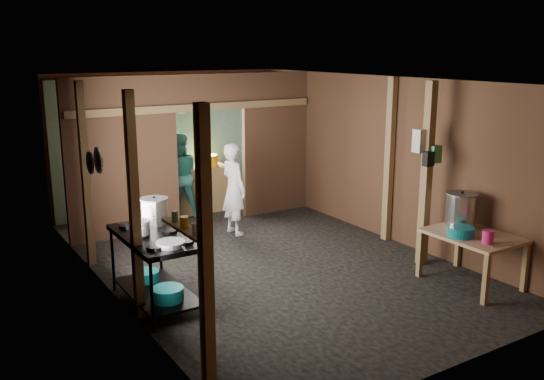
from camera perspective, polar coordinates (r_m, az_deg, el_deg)
floor at (r=8.69m, az=-0.71°, el=-6.80°), size 4.50×7.00×0.00m
ceiling at (r=8.16m, az=-0.76°, el=10.58°), size 4.50×7.00×0.00m
wall_back at (r=11.41m, az=-9.96°, el=4.68°), size 4.50×0.00×2.60m
wall_front at (r=5.74m, az=17.87°, el=-4.64°), size 4.50×0.00×2.60m
wall_left at (r=7.44m, az=-15.70°, el=-0.36°), size 0.00×7.00×2.60m
wall_right at (r=9.67m, az=10.74°, el=3.06°), size 0.00×7.00×2.60m
partition_left at (r=9.76m, az=-14.24°, el=2.98°), size 1.85×0.10×2.60m
partition_right at (r=10.98m, az=0.31°, el=4.54°), size 1.35×0.10×2.60m
partition_header at (r=10.22m, az=-6.06°, el=9.44°), size 1.30×0.10×0.60m
turquoise_panel at (r=11.37m, az=-9.83°, el=4.40°), size 4.40×0.06×2.50m
back_counter at (r=11.20m, az=-7.28°, el=0.05°), size 1.20×0.50×0.85m
wall_clock at (r=11.34m, az=-8.71°, el=7.73°), size 0.20×0.03×0.20m
post_left_a at (r=5.12m, az=-6.44°, el=-6.25°), size 0.10×0.12×2.60m
post_left_b at (r=6.72m, az=-13.15°, el=-1.69°), size 0.10×0.12×2.60m
post_left_c at (r=8.59m, az=-17.56°, el=1.34°), size 0.10×0.12×2.60m
post_right at (r=9.48m, az=11.25°, el=2.83°), size 0.10×0.12×2.60m
post_free at (r=8.49m, az=14.69°, el=1.39°), size 0.12×0.12×2.60m
cross_beam at (r=10.09m, az=-7.18°, el=7.93°), size 4.40×0.12×0.12m
pan_lid_big at (r=7.75m, az=-16.43°, el=2.79°), size 0.03×0.34×0.34m
pan_lid_small at (r=8.15m, az=-17.17°, el=2.53°), size 0.03×0.30×0.30m
wall_shelf at (r=5.53m, az=-8.45°, el=-3.69°), size 0.14×0.80×0.03m
jar_white at (r=5.29m, az=-7.38°, el=-3.71°), size 0.07×0.07×0.10m
jar_yellow at (r=5.51m, az=-8.47°, el=-3.05°), size 0.08×0.08×0.10m
jar_green at (r=5.71m, az=-9.37°, el=-2.50°), size 0.06×0.06×0.10m
bag_white at (r=8.42m, az=14.25°, el=4.65°), size 0.22×0.15×0.32m
bag_green at (r=8.44m, az=15.43°, el=3.36°), size 0.16×0.12×0.24m
bag_black at (r=8.34m, az=14.86°, el=2.92°), size 0.14×0.10×0.20m
gas_range at (r=7.26m, az=-11.08°, el=-7.56°), size 0.76×1.49×0.88m
prep_table at (r=8.18m, az=18.67°, el=-6.34°), size 0.84×1.15×0.68m
stove_pot_large at (r=7.52m, az=-11.28°, el=-2.06°), size 0.43×0.43×0.35m
stove_pot_med at (r=7.06m, az=-12.64°, el=-3.73°), size 0.31×0.31×0.22m
frying_pan at (r=6.68m, az=-9.75°, el=-5.13°), size 0.43×0.60×0.08m
blue_tub_front at (r=7.05m, az=-10.04°, el=-9.85°), size 0.37×0.37×0.15m
blue_tub_back at (r=7.66m, az=-12.03°, el=-8.10°), size 0.32×0.32×0.13m
stock_pot at (r=8.27m, az=17.79°, el=-1.94°), size 0.51×0.51×0.49m
wash_basin at (r=7.91m, az=17.76°, el=-3.85°), size 0.38×0.38×0.13m
pink_bucket at (r=7.73m, az=20.12°, el=-4.29°), size 0.14×0.14×0.17m
knife at (r=7.73m, az=21.43°, el=-5.02°), size 0.30×0.11×0.01m
yellow_tub at (r=11.19m, az=-6.23°, el=2.85°), size 0.38×0.38×0.21m
cook at (r=9.73m, az=-3.69°, el=0.10°), size 0.41×0.58×1.52m
worker_back at (r=10.79m, az=-8.97°, el=1.38°), size 0.89×0.78×1.55m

